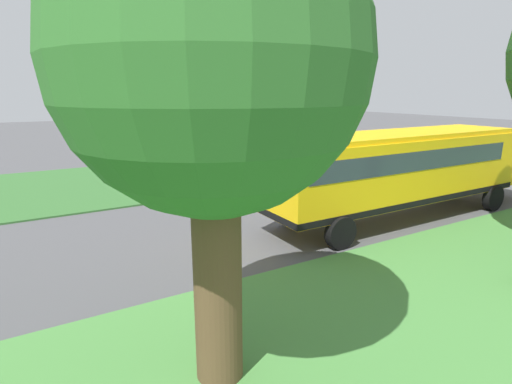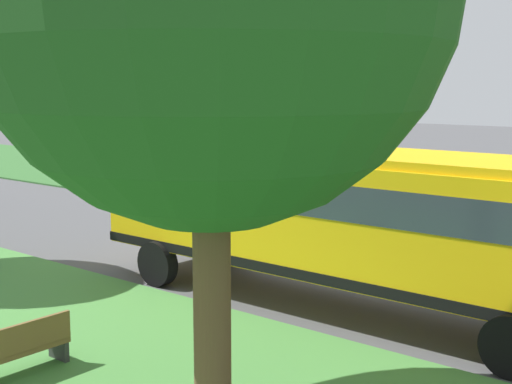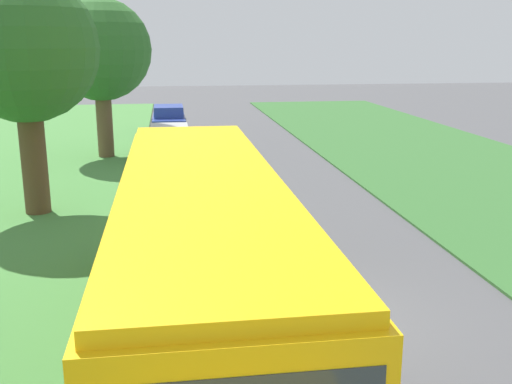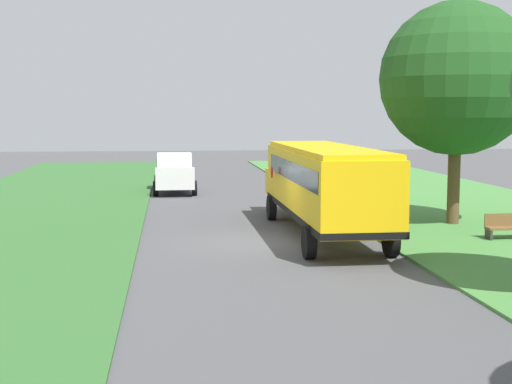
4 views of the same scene
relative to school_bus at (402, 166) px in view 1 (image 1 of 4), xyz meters
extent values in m
plane|color=#4C4C4F|center=(2.36, 1.19, -1.92)|extent=(120.00, 120.00, 0.00)
cube|color=#33662D|center=(11.36, 1.19, -1.89)|extent=(10.00, 80.00, 0.07)
cube|color=yellow|center=(0.00, 0.29, -0.02)|extent=(2.50, 10.50, 2.20)
cube|color=yellow|center=(0.00, -5.91, -0.57)|extent=(2.20, 1.90, 1.10)
cube|color=yellow|center=(0.00, 0.29, 1.16)|extent=(2.35, 10.29, 0.16)
cube|color=black|center=(0.00, 0.29, -1.00)|extent=(2.54, 10.54, 0.20)
cube|color=#2D3842|center=(0.00, 0.59, 0.44)|extent=(2.53, 9.24, 0.64)
cube|color=#2D3842|center=(0.00, -4.91, 0.44)|extent=(2.25, 0.12, 0.80)
cylinder|color=red|center=(1.43, -2.60, 0.13)|extent=(0.03, 0.44, 0.44)
cylinder|color=black|center=(1.25, -3.91, -1.42)|extent=(0.30, 1.00, 1.00)
cylinder|color=black|center=(-1.25, -3.91, -1.42)|extent=(0.30, 1.00, 1.00)
cylinder|color=black|center=(1.25, 3.96, -1.42)|extent=(0.30, 1.00, 1.00)
cylinder|color=black|center=(-1.25, 3.96, -1.42)|extent=(0.30, 1.00, 1.00)
cube|color=silver|center=(5.06, -14.69, -1.12)|extent=(2.00, 5.40, 0.80)
cube|color=silver|center=(5.06, -15.64, -0.27)|extent=(1.90, 1.70, 0.90)
cube|color=#2D3842|center=(5.06, -15.64, -0.24)|extent=(1.94, 1.53, 0.63)
cube|color=silver|center=(5.06, -12.07, -0.54)|extent=(2.00, 0.16, 0.36)
cylinder|color=black|center=(6.06, -16.45, -1.52)|extent=(0.28, 0.80, 0.80)
cylinder|color=black|center=(6.06, -12.94, -1.52)|extent=(0.28, 0.80, 0.80)
cylinder|color=black|center=(4.06, -12.94, -1.52)|extent=(0.28, 0.80, 0.80)
cylinder|color=brown|center=(-4.47, 9.42, -0.25)|extent=(0.75, 0.75, 3.35)
sphere|color=#2D6628|center=(-4.47, 9.42, 3.03)|extent=(4.27, 4.27, 4.27)
sphere|color=#2D6628|center=(-5.15, 9.63, 3.11)|extent=(2.72, 2.72, 2.72)
camera|label=1|loc=(-9.60, 11.73, 2.62)|focal=28.00mm
camera|label=2|loc=(-11.66, -7.47, 2.51)|focal=50.00mm
camera|label=3|loc=(-0.45, -8.87, 3.25)|focal=42.00mm
camera|label=4|loc=(5.31, 24.40, 2.36)|focal=50.00mm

